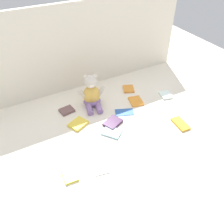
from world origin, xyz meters
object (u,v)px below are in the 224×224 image
object	(u,v)px
book_case_3	(113,123)
book_case_9	(124,112)
book_case_0	(128,89)
book_case_4	(180,124)
book_case_10	(100,165)
book_case_6	(136,101)
book_case_1	(78,124)
book_case_8	(70,174)
book_case_7	(67,110)
teddy_bear	(92,94)
book_case_2	(166,95)
book_case_5	(112,132)

from	to	relation	value
book_case_3	book_case_9	xyz separation A→B (m)	(0.13, 0.07, -0.01)
book_case_0	book_case_4	bearing A→B (deg)	122.63
book_case_10	book_case_6	bearing A→B (deg)	50.61
book_case_10	book_case_9	bearing A→B (deg)	54.85
book_case_1	book_case_9	world-z (taller)	book_case_1
book_case_4	book_case_8	size ratio (longest dim) A/B	1.22
book_case_10	book_case_4	bearing A→B (deg)	15.83
book_case_9	book_case_10	distance (m)	0.49
book_case_7	book_case_0	bearing A→B (deg)	-95.51
teddy_bear	book_case_2	distance (m)	0.59
book_case_4	book_case_2	bearing A→B (deg)	-106.78
teddy_bear	book_case_5	bearing A→B (deg)	-78.37
book_case_2	book_case_7	size ratio (longest dim) A/B	1.05
teddy_bear	book_case_3	world-z (taller)	teddy_bear
book_case_8	teddy_bear	bearing A→B (deg)	-121.35
book_case_7	book_case_10	distance (m)	0.55
book_case_3	book_case_4	xyz separation A→B (m)	(0.40, -0.23, -0.00)
book_case_9	book_case_3	bearing A→B (deg)	-41.39
book_case_5	book_case_6	size ratio (longest dim) A/B	1.01
book_case_3	book_case_9	distance (m)	0.15
book_case_1	book_case_5	distance (m)	0.24
book_case_5	book_case_1	bearing A→B (deg)	94.90
book_case_10	book_case_0	bearing A→B (deg)	58.46
teddy_bear	book_case_1	distance (m)	0.25
book_case_8	book_case_4	bearing A→B (deg)	-173.59
book_case_5	book_case_10	size ratio (longest dim) A/B	0.90
book_case_0	book_case_8	bearing A→B (deg)	60.67
book_case_0	book_case_9	distance (m)	0.30
book_case_5	book_case_8	size ratio (longest dim) A/B	1.07
book_case_4	book_case_7	xyz separation A→B (m)	(-0.63, 0.50, 0.00)
book_case_6	book_case_10	bearing A→B (deg)	-128.39
book_case_4	book_case_9	size ratio (longest dim) A/B	1.03
book_case_3	book_case_9	world-z (taller)	book_case_3
book_case_5	book_case_8	world-z (taller)	book_case_8
book_case_1	book_case_9	distance (m)	0.35
book_case_5	book_case_8	bearing A→B (deg)	168.14
book_case_3	book_case_6	bearing A→B (deg)	91.22
book_case_6	book_case_8	bearing A→B (deg)	-137.72
book_case_5	book_case_7	bearing A→B (deg)	79.26
book_case_1	book_case_9	xyz separation A→B (m)	(0.34, -0.04, -0.01)
book_case_8	book_case_0	bearing A→B (deg)	-137.67
book_case_6	book_case_7	distance (m)	0.52
book_case_3	book_case_7	xyz separation A→B (m)	(-0.23, 0.27, -0.00)
book_case_0	book_case_3	size ratio (longest dim) A/B	0.83
book_case_0	book_case_7	distance (m)	0.54
teddy_bear	book_case_10	size ratio (longest dim) A/B	1.92
book_case_7	book_case_6	bearing A→B (deg)	-114.15
teddy_bear	book_case_5	xyz separation A→B (m)	(-0.01, -0.33, -0.09)
book_case_4	book_case_10	size ratio (longest dim) A/B	1.03
book_case_0	book_case_1	xyz separation A→B (m)	(-0.52, -0.20, 0.00)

